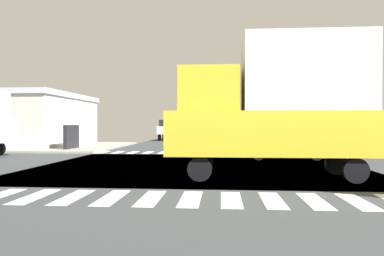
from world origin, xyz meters
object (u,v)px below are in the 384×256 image
at_px(sedan_farside_1, 285,138).
at_px(suv_crossing_2, 168,128).
at_px(traffic_signal_mast, 304,77).
at_px(street_lamp, 287,97).
at_px(box_truck_leading_2, 279,104).
at_px(suv_middle_4, 193,128).

height_order(sedan_farside_1, suv_crossing_2, suv_crossing_2).
height_order(traffic_signal_mast, suv_crossing_2, traffic_signal_mast).
height_order(street_lamp, suv_crossing_2, street_lamp).
bearing_deg(sedan_farside_1, street_lamp, 169.60).
xyz_separation_m(traffic_signal_mast, box_truck_leading_2, (-3.26, -10.82, -2.29)).
bearing_deg(traffic_signal_mast, suv_middle_4, 118.59).
distance_m(suv_crossing_2, box_truck_leading_2, 29.98).
distance_m(box_truck_leading_2, suv_middle_4, 26.46).
height_order(traffic_signal_mast, box_truck_leading_2, traffic_signal_mast).
xyz_separation_m(suv_crossing_2, box_truck_leading_2, (7.99, -28.88, 1.17)).
xyz_separation_m(sedan_farside_1, suv_crossing_2, (-9.39, 21.88, 0.28)).
xyz_separation_m(street_lamp, suv_crossing_2, (-12.65, 4.11, -3.15)).
bearing_deg(sedan_farside_1, traffic_signal_mast, 154.05).
xyz_separation_m(street_lamp, sedan_farside_1, (-3.26, -17.77, -3.43)).
height_order(street_lamp, sedan_farside_1, street_lamp).
bearing_deg(street_lamp, suv_crossing_2, 162.01).
distance_m(traffic_signal_mast, suv_crossing_2, 21.55).
bearing_deg(street_lamp, suv_middle_4, 172.95).
xyz_separation_m(street_lamp, suv_middle_4, (-9.65, 1.19, -3.15)).
relative_size(traffic_signal_mast, suv_middle_4, 1.43).
bearing_deg(traffic_signal_mast, street_lamp, 84.26).
bearing_deg(sedan_farside_1, box_truck_leading_2, -11.33).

